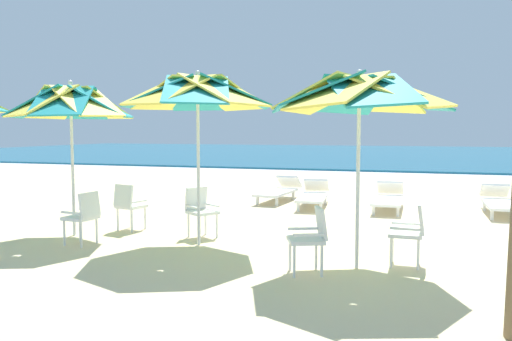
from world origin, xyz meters
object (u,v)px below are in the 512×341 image
at_px(beach_umbrella_1, 198,94).
at_px(sun_lounger_3, 279,190).
at_px(beach_umbrella_2, 71,104).
at_px(beach_umbrella_0, 359,95).
at_px(sun_lounger_2, 313,195).
at_px(plastic_chair_2, 200,209).
at_px(plastic_chair_4, 129,204).
at_px(sun_lounger_1, 388,198).
at_px(plastic_chair_1, 411,230).
at_px(plastic_chair_3, 84,215).
at_px(plastic_chair_0, 311,236).
at_px(sun_lounger_0, 500,202).

height_order(beach_umbrella_1, sun_lounger_3, beach_umbrella_1).
distance_m(beach_umbrella_2, sun_lounger_3, 6.12).
height_order(beach_umbrella_0, beach_umbrella_2, beach_umbrella_2).
bearing_deg(sun_lounger_2, plastic_chair_2, -106.00).
xyz_separation_m(plastic_chair_4, sun_lounger_2, (2.67, 3.95, -0.22)).
bearing_deg(sun_lounger_1, beach_umbrella_1, -120.31).
bearing_deg(plastic_chair_1, plastic_chair_3, -176.76).
bearing_deg(plastic_chair_2, plastic_chair_0, -35.54).
bearing_deg(beach_umbrella_0, sun_lounger_3, 114.60).
xyz_separation_m(plastic_chair_0, sun_lounger_3, (-2.17, 6.37, -0.22)).
bearing_deg(beach_umbrella_2, sun_lounger_2, 54.14).
bearing_deg(beach_umbrella_2, sun_lounger_1, 42.05).
bearing_deg(plastic_chair_2, beach_umbrella_1, -68.17).
bearing_deg(beach_umbrella_1, sun_lounger_2, 78.59).
xyz_separation_m(beach_umbrella_2, sun_lounger_2, (3.35, 4.64, -2.03)).
bearing_deg(sun_lounger_0, sun_lounger_3, 174.15).
height_order(beach_umbrella_0, plastic_chair_1, beach_umbrella_0).
distance_m(plastic_chair_3, sun_lounger_0, 8.71).
relative_size(plastic_chair_1, sun_lounger_0, 0.40).
height_order(plastic_chair_2, plastic_chair_3, same).
bearing_deg(sun_lounger_0, sun_lounger_2, -178.25).
height_order(plastic_chair_0, sun_lounger_3, plastic_chair_0).
bearing_deg(sun_lounger_2, sun_lounger_0, 1.75).
bearing_deg(sun_lounger_0, beach_umbrella_2, -147.60).
height_order(beach_umbrella_0, sun_lounger_0, beach_umbrella_0).
distance_m(plastic_chair_2, beach_umbrella_2, 2.90).
relative_size(beach_umbrella_2, sun_lounger_0, 1.27).
bearing_deg(plastic_chair_1, sun_lounger_1, 96.65).
distance_m(plastic_chair_1, plastic_chair_3, 5.06).
height_order(plastic_chair_3, sun_lounger_2, plastic_chair_3).
relative_size(beach_umbrella_2, sun_lounger_1, 1.27).
height_order(plastic_chair_2, sun_lounger_0, plastic_chair_2).
relative_size(plastic_chair_0, sun_lounger_0, 0.40).
bearing_deg(plastic_chair_0, sun_lounger_1, 83.51).
height_order(beach_umbrella_1, beach_umbrella_2, beach_umbrella_1).
bearing_deg(plastic_chair_2, plastic_chair_4, 175.44).
bearing_deg(sun_lounger_0, beach_umbrella_0, -114.87).
distance_m(sun_lounger_2, sun_lounger_3, 1.24).
relative_size(plastic_chair_2, plastic_chair_4, 1.00).
bearing_deg(beach_umbrella_1, beach_umbrella_2, 179.69).
bearing_deg(plastic_chair_4, beach_umbrella_2, -135.01).
height_order(plastic_chair_1, sun_lounger_2, plastic_chair_1).
relative_size(plastic_chair_0, sun_lounger_2, 0.39).
xyz_separation_m(plastic_chair_3, sun_lounger_1, (4.48, 5.21, -0.22)).
distance_m(sun_lounger_1, sun_lounger_2, 1.77).
height_order(plastic_chair_1, plastic_chair_4, same).
distance_m(beach_umbrella_0, plastic_chair_0, 1.95).
distance_m(beach_umbrella_2, plastic_chair_3, 2.02).
distance_m(beach_umbrella_2, sun_lounger_2, 6.07).
relative_size(plastic_chair_0, beach_umbrella_2, 0.32).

